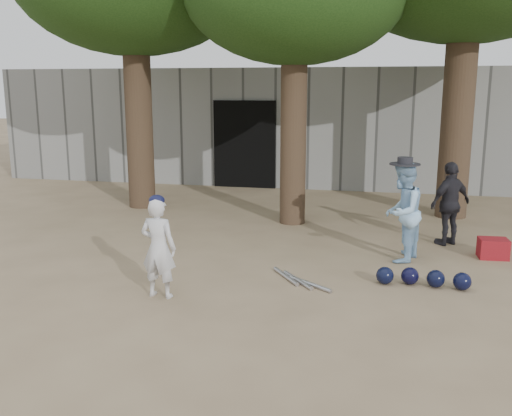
% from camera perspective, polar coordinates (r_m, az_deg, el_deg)
% --- Properties ---
extents(ground, '(70.00, 70.00, 0.00)m').
position_cam_1_polar(ground, '(7.11, -6.55, -8.95)').
color(ground, '#937C5E').
rests_on(ground, ground).
extents(boy_player, '(0.48, 0.34, 1.24)m').
position_cam_1_polar(boy_player, '(7.03, -9.72, -3.96)').
color(boy_player, silver).
rests_on(boy_player, ground).
extents(spectator_blue, '(0.75, 0.85, 1.48)m').
position_cam_1_polar(spectator_blue, '(8.61, 14.42, -0.40)').
color(spectator_blue, '#99C6ED').
rests_on(spectator_blue, ground).
extents(spectator_dark, '(0.83, 0.77, 1.36)m').
position_cam_1_polar(spectator_dark, '(9.75, 18.83, 0.42)').
color(spectator_dark, black).
rests_on(spectator_dark, ground).
extents(red_bag, '(0.44, 0.34, 0.30)m').
position_cam_1_polar(red_bag, '(9.32, 22.62, -3.75)').
color(red_bag, maroon).
rests_on(red_bag, ground).
extents(back_building, '(16.00, 5.24, 3.00)m').
position_cam_1_polar(back_building, '(16.78, 4.93, 8.46)').
color(back_building, gray).
rests_on(back_building, ground).
extents(helmet_row, '(1.19, 0.31, 0.23)m').
position_cam_1_polar(helmet_row, '(7.73, 16.34, -6.72)').
color(helmet_row, black).
rests_on(helmet_row, ground).
extents(bat_pile, '(0.89, 0.79, 0.06)m').
position_cam_1_polar(bat_pile, '(7.63, 4.20, -7.20)').
color(bat_pile, '#AEADB4').
rests_on(bat_pile, ground).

